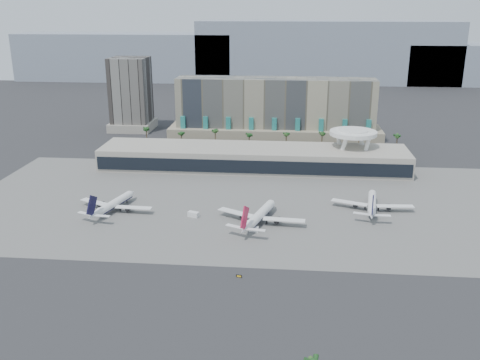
# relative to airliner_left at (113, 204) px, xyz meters

# --- Properties ---
(ground) EXTENTS (900.00, 900.00, 0.00)m
(ground) POSITION_rel_airliner_left_xyz_m (57.25, -38.60, -3.23)
(ground) COLOR #232326
(ground) RESTS_ON ground
(apron_pad) EXTENTS (260.00, 130.00, 0.06)m
(apron_pad) POSITION_rel_airliner_left_xyz_m (57.25, 16.40, -3.20)
(apron_pad) COLOR #5B5B59
(apron_pad) RESTS_ON ground
(mountain_ridge) EXTENTS (680.00, 60.00, 70.00)m
(mountain_ridge) POSITION_rel_airliner_left_xyz_m (85.13, 431.40, 26.65)
(mountain_ridge) COLOR gray
(mountain_ridge) RESTS_ON ground
(hotel) EXTENTS (140.00, 30.00, 42.00)m
(hotel) POSITION_rel_airliner_left_xyz_m (67.25, 135.81, 13.57)
(hotel) COLOR gray
(hotel) RESTS_ON ground
(office_tower) EXTENTS (30.00, 30.00, 52.00)m
(office_tower) POSITION_rel_airliner_left_xyz_m (-37.75, 161.40, 19.70)
(office_tower) COLOR black
(office_tower) RESTS_ON ground
(terminal) EXTENTS (170.00, 32.50, 14.50)m
(terminal) POSITION_rel_airliner_left_xyz_m (57.25, 71.23, 3.28)
(terminal) COLOR #B8B2A2
(terminal) RESTS_ON ground
(saucer_structure) EXTENTS (26.00, 26.00, 21.89)m
(saucer_structure) POSITION_rel_airliner_left_xyz_m (112.25, 77.40, 15.22)
(saucer_structure) COLOR white
(saucer_structure) RESTS_ON ground
(palm_row) EXTENTS (157.80, 2.80, 13.10)m
(palm_row) POSITION_rel_airliner_left_xyz_m (64.25, 106.40, 7.26)
(palm_row) COLOR brown
(palm_row) RESTS_ON ground
(airliner_left) EXTENTS (35.09, 36.41, 12.83)m
(airliner_left) POSITION_rel_airliner_left_xyz_m (0.00, 0.00, 0.00)
(airliner_left) COLOR white
(airliner_left) RESTS_ON ground
(airliner_centre) EXTENTS (37.64, 39.00, 13.84)m
(airliner_centre) POSITION_rel_airliner_left_xyz_m (65.41, -7.97, 0.26)
(airliner_centre) COLOR white
(airliner_centre) RESTS_ON ground
(airliner_right) EXTENTS (36.11, 37.42, 12.97)m
(airliner_right) POSITION_rel_airliner_left_xyz_m (114.55, 11.27, 0.04)
(airliner_right) COLOR white
(airliner_right) RESTS_ON ground
(service_vehicle_a) EXTENTS (5.21, 3.74, 2.30)m
(service_vehicle_a) POSITION_rel_airliner_left_xyz_m (36.58, -3.61, -2.08)
(service_vehicle_a) COLOR silver
(service_vehicle_a) RESTS_ON ground
(service_vehicle_b) EXTENTS (3.93, 2.41, 1.95)m
(service_vehicle_b) POSITION_rel_airliner_left_xyz_m (63.67, -16.91, -2.26)
(service_vehicle_b) COLOR white
(service_vehicle_b) RESTS_ON ground
(taxiway_sign) EXTENTS (2.00, 0.64, 0.90)m
(taxiway_sign) POSITION_rel_airliner_left_xyz_m (61.37, -55.57, -2.79)
(taxiway_sign) COLOR black
(taxiway_sign) RESTS_ON ground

